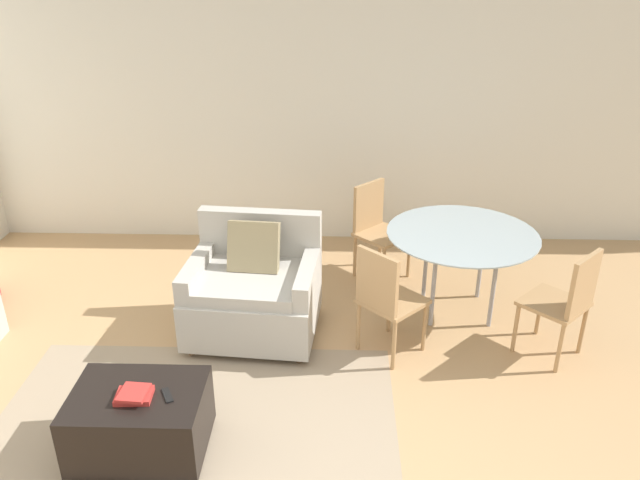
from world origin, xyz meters
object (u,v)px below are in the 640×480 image
object	(u,v)px
tv_remote_primary	(167,395)
dining_table	(462,241)
dining_chair_near_left	(385,296)
dining_chair_near_right	(567,298)
armchair	(254,291)
ottoman	(140,420)
dining_chair_far_left	(376,224)
book_stack	(134,395)

from	to	relation	value
tv_remote_primary	dining_table	distance (m)	2.69
dining_chair_near_left	dining_chair_near_right	world-z (taller)	same
armchair	dining_chair_near_right	distance (m)	2.37
tv_remote_primary	dining_table	bearing A→B (deg)	40.98
ottoman	dining_chair_far_left	bearing A→B (deg)	57.21
dining_chair_near_left	dining_chair_far_left	world-z (taller)	same
book_stack	tv_remote_primary	distance (m)	0.19
ottoman	dining_chair_far_left	world-z (taller)	dining_chair_far_left
armchair	dining_chair_far_left	xyz separation A→B (m)	(1.02, 1.03, 0.15)
armchair	dining_chair_near_left	size ratio (longest dim) A/B	1.19
book_stack	dining_chair_near_right	size ratio (longest dim) A/B	0.24
book_stack	dining_chair_near_right	distance (m)	3.09
ottoman	tv_remote_primary	size ratio (longest dim) A/B	5.55
book_stack	dining_chair_far_left	size ratio (longest dim) A/B	0.24
dining_chair_far_left	book_stack	bearing A→B (deg)	-122.25
dining_chair_near_left	ottoman	bearing A→B (deg)	-145.22
armchair	dining_chair_near_right	bearing A→B (deg)	-7.22
tv_remote_primary	dining_table	xyz separation A→B (m)	(2.02, 1.76, 0.22)
dining_chair_near_left	armchair	bearing A→B (deg)	163.75
tv_remote_primary	dining_chair_near_left	xyz separation A→B (m)	(1.36, 1.09, 0.07)
ottoman	tv_remote_primary	xyz separation A→B (m)	(0.19, -0.02, 0.21)
dining_table	tv_remote_primary	bearing A→B (deg)	-139.02
ottoman	dining_table	world-z (taller)	dining_table
book_stack	dining_chair_near_right	bearing A→B (deg)	21.29
ottoman	book_stack	xyz separation A→B (m)	(0.00, -0.04, 0.23)
armchair	ottoman	world-z (taller)	armchair
ottoman	dining_chair_near_left	size ratio (longest dim) A/B	0.88
armchair	dining_chair_near_right	xyz separation A→B (m)	(2.35, -0.30, 0.15)
dining_chair_near_right	armchair	bearing A→B (deg)	172.78
ottoman	tv_remote_primary	world-z (taller)	tv_remote_primary
armchair	tv_remote_primary	bearing A→B (deg)	-103.58
ottoman	book_stack	size ratio (longest dim) A/B	3.65
book_stack	dining_chair_far_left	xyz separation A→B (m)	(1.55, 2.45, 0.05)
armchair	ottoman	xyz separation A→B (m)	(-0.53, -1.37, -0.13)
dining_table	dining_chair_far_left	bearing A→B (deg)	135.00
armchair	tv_remote_primary	xyz separation A→B (m)	(-0.34, -1.39, 0.08)
ottoman	book_stack	distance (m)	0.23
ottoman	dining_chair_near_right	bearing A→B (deg)	20.50
armchair	ottoman	size ratio (longest dim) A/B	1.35
dining_chair_near_right	dining_chair_far_left	size ratio (longest dim) A/B	1.00
armchair	book_stack	bearing A→B (deg)	-110.28
armchair	book_stack	size ratio (longest dim) A/B	4.91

